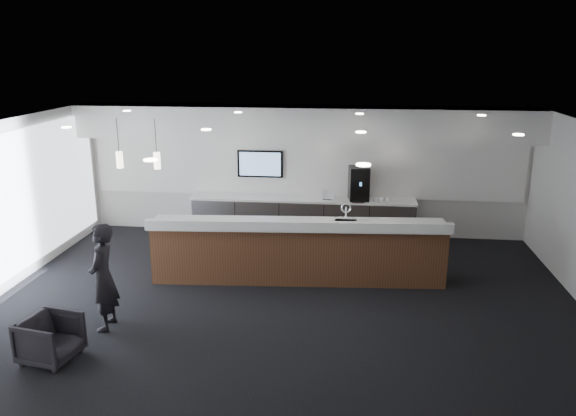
# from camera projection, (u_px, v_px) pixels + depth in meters

# --- Properties ---
(ground) EXTENTS (10.00, 10.00, 0.00)m
(ground) POSITION_uv_depth(u_px,v_px,m) (283.00, 307.00, 9.44)
(ground) COLOR black
(ground) RESTS_ON ground
(ceiling) EXTENTS (10.00, 8.00, 0.02)m
(ceiling) POSITION_uv_depth(u_px,v_px,m) (282.00, 129.00, 8.62)
(ceiling) COLOR black
(ceiling) RESTS_ON back_wall
(back_wall) EXTENTS (10.00, 0.02, 3.00)m
(back_wall) POSITION_uv_depth(u_px,v_px,m) (304.00, 170.00, 12.85)
(back_wall) COLOR silver
(back_wall) RESTS_ON ground
(soffit_bulkhead) EXTENTS (10.00, 0.90, 0.70)m
(soffit_bulkhead) POSITION_uv_depth(u_px,v_px,m) (303.00, 123.00, 12.10)
(soffit_bulkhead) COLOR white
(soffit_bulkhead) RESTS_ON back_wall
(alcove_panel) EXTENTS (9.80, 0.06, 1.40)m
(alcove_panel) POSITION_uv_depth(u_px,v_px,m) (304.00, 166.00, 12.79)
(alcove_panel) COLOR white
(alcove_panel) RESTS_ON back_wall
(back_credenza) EXTENTS (5.06, 0.66, 0.95)m
(back_credenza) POSITION_uv_depth(u_px,v_px,m) (302.00, 218.00, 12.78)
(back_credenza) COLOR gray
(back_credenza) RESTS_ON ground
(wall_tv) EXTENTS (1.05, 0.08, 0.62)m
(wall_tv) POSITION_uv_depth(u_px,v_px,m) (260.00, 164.00, 12.83)
(wall_tv) COLOR black
(wall_tv) RESTS_ON back_wall
(pendant_left) EXTENTS (0.12, 0.12, 0.30)m
(pendant_left) POSITION_uv_depth(u_px,v_px,m) (153.00, 163.00, 9.85)
(pendant_left) COLOR #F6E4C0
(pendant_left) RESTS_ON ceiling
(pendant_right) EXTENTS (0.12, 0.12, 0.30)m
(pendant_right) POSITION_uv_depth(u_px,v_px,m) (114.00, 162.00, 9.92)
(pendant_right) COLOR #F6E4C0
(pendant_right) RESTS_ON ceiling
(ceiling_can_lights) EXTENTS (7.00, 5.00, 0.02)m
(ceiling_can_lights) POSITION_uv_depth(u_px,v_px,m) (282.00, 131.00, 8.62)
(ceiling_can_lights) COLOR white
(ceiling_can_lights) RESTS_ON ceiling
(service_counter) EXTENTS (5.49, 1.28, 1.49)m
(service_counter) POSITION_uv_depth(u_px,v_px,m) (298.00, 250.00, 10.43)
(service_counter) COLOR #522D1B
(service_counter) RESTS_ON ground
(coffee_machine) EXTENTS (0.48, 0.58, 0.74)m
(coffee_machine) POSITION_uv_depth(u_px,v_px,m) (359.00, 183.00, 12.39)
(coffee_machine) COLOR black
(coffee_machine) RESTS_ON back_credenza
(info_sign_left) EXTENTS (0.16, 0.02, 0.22)m
(info_sign_left) POSITION_uv_depth(u_px,v_px,m) (326.00, 195.00, 12.47)
(info_sign_left) COLOR silver
(info_sign_left) RESTS_ON back_credenza
(info_sign_right) EXTENTS (0.15, 0.06, 0.21)m
(info_sign_right) POSITION_uv_depth(u_px,v_px,m) (331.00, 195.00, 12.44)
(info_sign_right) COLOR silver
(info_sign_right) RESTS_ON back_credenza
(armchair) EXTENTS (0.83, 0.81, 0.65)m
(armchair) POSITION_uv_depth(u_px,v_px,m) (50.00, 339.00, 7.75)
(armchair) COLOR black
(armchair) RESTS_ON ground
(lounge_guest) EXTENTS (0.45, 0.64, 1.68)m
(lounge_guest) POSITION_uv_depth(u_px,v_px,m) (103.00, 277.00, 8.52)
(lounge_guest) COLOR black
(lounge_guest) RESTS_ON ground
(cup_0) EXTENTS (0.11, 0.11, 0.10)m
(cup_0) POSITION_uv_depth(u_px,v_px,m) (388.00, 199.00, 12.33)
(cup_0) COLOR white
(cup_0) RESTS_ON back_credenza
(cup_1) EXTENTS (0.16, 0.16, 0.10)m
(cup_1) POSITION_uv_depth(u_px,v_px,m) (382.00, 199.00, 12.35)
(cup_1) COLOR white
(cup_1) RESTS_ON back_credenza
(cup_2) EXTENTS (0.14, 0.14, 0.10)m
(cup_2) POSITION_uv_depth(u_px,v_px,m) (375.00, 199.00, 12.36)
(cup_2) COLOR white
(cup_2) RESTS_ON back_credenza
(cup_3) EXTENTS (0.14, 0.14, 0.10)m
(cup_3) POSITION_uv_depth(u_px,v_px,m) (369.00, 198.00, 12.38)
(cup_3) COLOR white
(cup_3) RESTS_ON back_credenza
(cup_4) EXTENTS (0.15, 0.15, 0.10)m
(cup_4) POSITION_uv_depth(u_px,v_px,m) (362.00, 198.00, 12.39)
(cup_4) COLOR white
(cup_4) RESTS_ON back_credenza
(cup_5) EXTENTS (0.12, 0.12, 0.10)m
(cup_5) POSITION_uv_depth(u_px,v_px,m) (356.00, 198.00, 12.41)
(cup_5) COLOR white
(cup_5) RESTS_ON back_credenza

